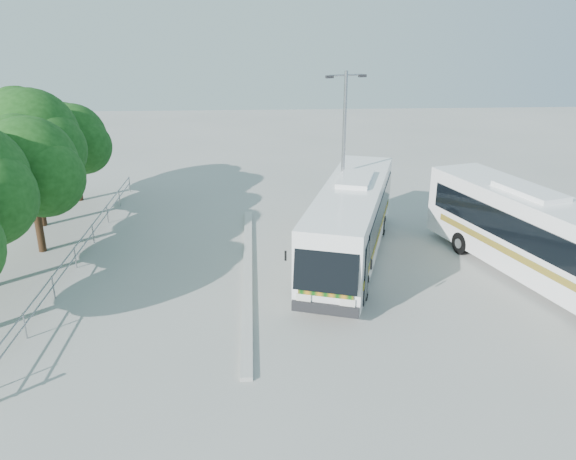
{
  "coord_description": "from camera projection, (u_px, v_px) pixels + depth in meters",
  "views": [
    {
      "loc": [
        -1.93,
        -20.62,
        10.47
      ],
      "look_at": [
        -0.47,
        2.65,
        1.73
      ],
      "focal_mm": 35.0,
      "sensor_mm": 36.0,
      "label": 1
    }
  ],
  "objects": [
    {
      "name": "lamppost",
      "position": [
        344.0,
        149.0,
        27.26
      ],
      "size": [
        2.0,
        0.68,
        8.28
      ],
      "rotation": [
        0.0,
        0.0,
        0.25
      ],
      "color": "gray",
      "rests_on": "ground"
    },
    {
      "name": "coach_adjacent",
      "position": [
        542.0,
        238.0,
        23.33
      ],
      "size": [
        6.1,
        13.18,
        3.6
      ],
      "rotation": [
        0.0,
        0.0,
        0.28
      ],
      "color": "white",
      "rests_on": "ground"
    },
    {
      "name": "tree_far_c",
      "position": [
        31.0,
        165.0,
        25.62
      ],
      "size": [
        4.97,
        4.69,
        6.49
      ],
      "color": "#382314",
      "rests_on": "ground"
    },
    {
      "name": "ground",
      "position": [
        303.0,
        292.0,
        23.06
      ],
      "size": [
        100.0,
        100.0,
        0.0
      ],
      "primitive_type": "plane",
      "color": "#A1A19B",
      "rests_on": "ground"
    },
    {
      "name": "tree_far_d",
      "position": [
        31.0,
        137.0,
        28.81
      ],
      "size": [
        5.62,
        5.3,
        7.33
      ],
      "color": "#382314",
      "rests_on": "ground"
    },
    {
      "name": "tree_far_e",
      "position": [
        73.0,
        138.0,
        33.38
      ],
      "size": [
        4.54,
        4.28,
        5.92
      ],
      "color": "#382314",
      "rests_on": "ground"
    },
    {
      "name": "coach_main",
      "position": [
        351.0,
        220.0,
        25.62
      ],
      "size": [
        6.2,
        12.66,
        3.47
      ],
      "rotation": [
        0.0,
        0.0,
        -0.31
      ],
      "color": "white",
      "rests_on": "ground"
    },
    {
      "name": "railing",
      "position": [
        81.0,
        244.0,
        25.95
      ],
      "size": [
        0.06,
        22.0,
        1.0
      ],
      "color": "gray",
      "rests_on": "ground"
    },
    {
      "name": "kerb_divider",
      "position": [
        248.0,
        271.0,
        24.77
      ],
      "size": [
        0.4,
        16.0,
        0.15
      ],
      "primitive_type": "cube",
      "color": "#B2B2AD",
      "rests_on": "ground"
    }
  ]
}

